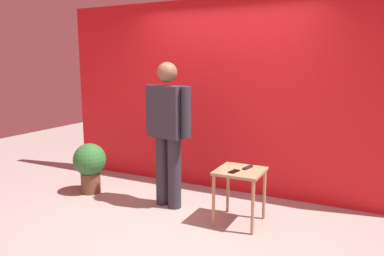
# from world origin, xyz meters

# --- Properties ---
(ground_plane) EXTENTS (12.00, 12.00, 0.00)m
(ground_plane) POSITION_xyz_m (0.00, 0.00, 0.00)
(ground_plane) COLOR #9E9991
(back_wall_red) EXTENTS (5.07, 0.12, 2.61)m
(back_wall_red) POSITION_xyz_m (0.00, 1.43, 1.31)
(back_wall_red) COLOR red
(back_wall_red) RESTS_ON ground_plane
(standing_person) EXTENTS (0.70, 0.34, 1.77)m
(standing_person) POSITION_xyz_m (-0.38, 0.51, 0.99)
(standing_person) COLOR #2D2D38
(standing_person) RESTS_ON ground_plane
(side_table) EXTENTS (0.50, 0.50, 0.61)m
(side_table) POSITION_xyz_m (0.58, 0.42, 0.51)
(side_table) COLOR tan
(side_table) RESTS_ON ground_plane
(cell_phone) EXTENTS (0.10, 0.16, 0.01)m
(cell_phone) POSITION_xyz_m (0.54, 0.32, 0.62)
(cell_phone) COLOR black
(cell_phone) RESTS_ON side_table
(tv_remote) EXTENTS (0.08, 0.18, 0.02)m
(tv_remote) POSITION_xyz_m (0.63, 0.51, 0.62)
(tv_remote) COLOR black
(tv_remote) RESTS_ON side_table
(potted_plant) EXTENTS (0.44, 0.44, 0.69)m
(potted_plant) POSITION_xyz_m (-1.57, 0.44, 0.41)
(potted_plant) COLOR brown
(potted_plant) RESTS_ON ground_plane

